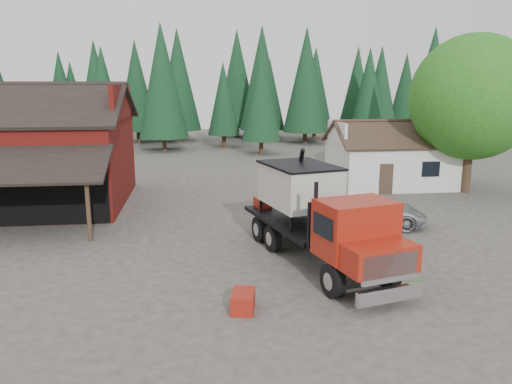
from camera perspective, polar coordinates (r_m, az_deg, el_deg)
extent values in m
plane|color=#453E36|center=(21.65, -4.70, -6.72)|extent=(120.00, 120.00, 0.00)
cube|color=#601210|center=(32.46, -25.39, 3.04)|extent=(12.00, 10.00, 5.00)
cube|color=black|center=(34.54, -24.63, 9.45)|extent=(12.80, 5.53, 2.35)
cube|color=#601210|center=(30.78, -15.19, 9.91)|extent=(0.25, 7.00, 2.00)
cylinder|color=#382619|center=(23.76, -18.61, -2.10)|extent=(0.20, 0.20, 2.80)
cube|color=silver|center=(36.60, 15.16, 3.12)|extent=(8.00, 6.00, 3.00)
cube|color=#38281E|center=(34.95, 16.29, 6.37)|extent=(8.60, 3.42, 1.80)
cube|color=#38281E|center=(37.71, 14.50, 6.86)|extent=(8.60, 3.42, 1.80)
cube|color=silver|center=(35.01, 9.25, 6.71)|extent=(0.20, 4.20, 1.50)
cube|color=silver|center=(38.02, 20.98, 6.49)|extent=(0.20, 4.20, 1.50)
cube|color=#38281E|center=(33.36, 14.65, 1.43)|extent=(0.90, 0.06, 2.00)
cube|color=black|center=(34.48, 19.35, 2.49)|extent=(1.20, 0.06, 1.00)
cylinder|color=#382619|center=(35.67, 22.95, 2.51)|extent=(0.60, 0.60, 3.20)
sphere|color=#1D6216|center=(35.27, 23.57, 9.90)|extent=(8.00, 8.00, 8.00)
sphere|color=#1D6216|center=(35.43, 21.06, 8.15)|extent=(4.40, 4.40, 4.40)
sphere|color=#1D6216|center=(35.13, 25.53, 8.25)|extent=(4.80, 4.80, 4.80)
cylinder|color=#382619|center=(51.29, 0.60, 5.25)|extent=(0.44, 0.44, 1.60)
cone|color=black|center=(50.93, 0.61, 10.95)|extent=(3.96, 3.96, 9.00)
cylinder|color=#382619|center=(52.11, 19.00, 4.70)|extent=(0.44, 0.44, 1.60)
cone|color=black|center=(51.74, 19.47, 11.40)|extent=(4.84, 4.84, 11.00)
cylinder|color=#382619|center=(54.92, -10.41, 5.51)|extent=(0.44, 0.44, 1.60)
cone|color=black|center=(54.57, -10.68, 12.41)|extent=(5.28, 5.28, 12.00)
cylinder|color=black|center=(17.12, 8.78, -9.99)|extent=(0.65, 1.21, 1.16)
cylinder|color=black|center=(18.27, 14.85, -8.81)|extent=(0.65, 1.21, 1.16)
cylinder|color=black|center=(21.36, 1.94, -5.31)|extent=(0.65, 1.21, 1.16)
cylinder|color=black|center=(22.29, 7.18, -4.65)|extent=(0.65, 1.21, 1.16)
cylinder|color=black|center=(22.66, 0.45, -4.27)|extent=(0.65, 1.21, 1.16)
cylinder|color=black|center=(23.54, 5.46, -3.70)|extent=(0.65, 1.21, 1.16)
cube|color=black|center=(20.25, 6.74, -5.13)|extent=(3.39, 9.05, 0.42)
cube|color=silver|center=(16.44, 15.09, -11.24)|extent=(2.39, 0.79, 0.47)
cube|color=silver|center=(16.21, 15.03, -8.38)|extent=(1.96, 0.60, 0.95)
cube|color=maroon|center=(16.64, 13.77, -7.19)|extent=(2.64, 1.92, 0.89)
cube|color=maroon|center=(17.54, 11.30, -4.08)|extent=(2.89, 2.37, 1.95)
cube|color=black|center=(16.78, 12.89, -3.78)|extent=(2.16, 0.64, 0.95)
cylinder|color=black|center=(17.65, 6.84, -1.88)|extent=(0.18, 0.18, 1.89)
cube|color=black|center=(18.41, 9.53, -3.41)|extent=(2.53, 0.77, 1.68)
cube|color=black|center=(21.42, 4.89, -3.33)|extent=(4.13, 6.58, 0.17)
cube|color=beige|center=(21.06, 4.97, 0.76)|extent=(3.21, 3.97, 1.68)
cone|color=beige|center=(21.29, 4.92, -2.02)|extent=(2.82, 2.82, 0.74)
cube|color=black|center=(20.91, 5.01, 3.07)|extent=(3.34, 4.10, 0.08)
cylinder|color=black|center=(22.65, 4.74, 1.30)|extent=(0.21, 2.33, 3.21)
cube|color=maroon|center=(23.32, 0.76, -1.25)|extent=(0.82, 0.97, 0.47)
cylinder|color=silver|center=(19.10, 13.11, -6.78)|extent=(0.83, 1.17, 0.59)
imported|color=#B5B6BD|center=(25.81, 13.03, -2.13)|extent=(5.88, 3.73, 1.51)
cube|color=maroon|center=(16.13, -1.49, -12.35)|extent=(0.90, 1.21, 0.60)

